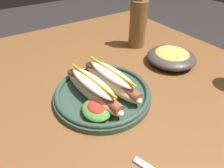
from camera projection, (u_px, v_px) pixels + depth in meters
The scene contains 4 objects.
dining_table at pixel (142, 123), 0.57m from camera, with size 1.26×0.87×0.74m.
hot_dog_plate at pixel (102, 90), 0.49m from camera, with size 0.26×0.26×0.08m.
glass_bottle at pixel (138, 22), 0.69m from camera, with size 0.06×0.06×0.23m.
side_bowl at pixel (171, 56), 0.63m from camera, with size 0.16×0.16×0.05m.
Camera 1 is at (0.26, -0.28, 1.08)m, focal length 30.29 mm.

